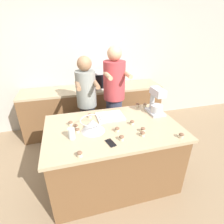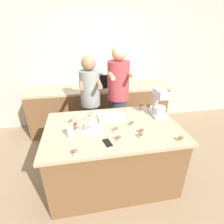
# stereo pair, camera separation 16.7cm
# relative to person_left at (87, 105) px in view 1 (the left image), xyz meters

# --- Properties ---
(ground_plane) EXTENTS (16.00, 16.00, 0.00)m
(ground_plane) POSITION_rel_person_left_xyz_m (0.22, -0.79, -0.88)
(ground_plane) COLOR #937A5B
(back_wall) EXTENTS (10.00, 0.06, 2.70)m
(back_wall) POSITION_rel_person_left_xyz_m (0.22, 1.05, 0.47)
(back_wall) COLOR #B2ADA3
(back_wall) RESTS_ON ground_plane
(island_counter) EXTENTS (1.70, 1.08, 0.89)m
(island_counter) POSITION_rel_person_left_xyz_m (0.22, -0.79, -0.43)
(island_counter) COLOR brown
(island_counter) RESTS_ON ground_plane
(back_counter) EXTENTS (2.80, 0.60, 0.92)m
(back_counter) POSITION_rel_person_left_xyz_m (0.22, 0.70, -0.42)
(back_counter) COLOR brown
(back_counter) RESTS_ON ground_plane
(person_left) EXTENTS (0.33, 0.50, 1.65)m
(person_left) POSITION_rel_person_left_xyz_m (0.00, 0.00, 0.00)
(person_left) COLOR #232328
(person_left) RESTS_ON ground_plane
(person_right) EXTENTS (0.36, 0.52, 1.78)m
(person_right) POSITION_rel_person_left_xyz_m (0.46, 0.00, 0.06)
(person_right) COLOR #33384C
(person_right) RESTS_ON ground_plane
(stand_mixer) EXTENTS (0.20, 0.30, 0.38)m
(stand_mixer) POSITION_rel_person_left_xyz_m (0.92, -0.58, 0.18)
(stand_mixer) COLOR #B2B7BC
(stand_mixer) RESTS_ON island_counter
(mixing_bowl) EXTENTS (0.30, 0.30, 0.15)m
(mixing_bowl) POSITION_rel_person_left_xyz_m (-0.04, -0.82, 0.09)
(mixing_bowl) COLOR #BCBCC1
(mixing_bowl) RESTS_ON island_counter
(baking_tray) EXTENTS (0.37, 0.29, 0.04)m
(baking_tray) POSITION_rel_person_left_xyz_m (0.25, -0.53, 0.03)
(baking_tray) COLOR silver
(baking_tray) RESTS_ON island_counter
(microwave_oven) EXTENTS (0.56, 0.34, 0.33)m
(microwave_oven) POSITION_rel_person_left_xyz_m (0.42, 0.70, 0.20)
(microwave_oven) COLOR #B7B7BC
(microwave_oven) RESTS_ON back_counter
(cell_phone) EXTENTS (0.10, 0.16, 0.01)m
(cell_phone) POSITION_rel_person_left_xyz_m (0.10, -1.12, 0.01)
(cell_phone) COLOR black
(cell_phone) RESTS_ON island_counter
(drinking_glass) EXTENTS (0.08, 0.08, 0.13)m
(drinking_glass) POSITION_rel_person_left_xyz_m (-0.30, -0.91, 0.07)
(drinking_glass) COLOR silver
(drinking_glass) RESTS_ON island_counter
(cupcake_0) EXTENTS (0.06, 0.06, 0.06)m
(cupcake_0) POSITION_rel_person_left_xyz_m (-0.23, -0.81, 0.04)
(cupcake_0) COLOR beige
(cupcake_0) RESTS_ON island_counter
(cupcake_1) EXTENTS (0.06, 0.06, 0.06)m
(cupcake_1) POSITION_rel_person_left_xyz_m (0.76, -0.30, 0.04)
(cupcake_1) COLOR beige
(cupcake_1) RESTS_ON island_counter
(cupcake_2) EXTENTS (0.06, 0.06, 0.06)m
(cupcake_2) POSITION_rel_person_left_xyz_m (-0.30, -0.61, 0.04)
(cupcake_2) COLOR beige
(cupcake_2) RESTS_ON island_counter
(cupcake_3) EXTENTS (0.06, 0.06, 0.06)m
(cupcake_3) POSITION_rel_person_left_xyz_m (0.90, -1.23, 0.04)
(cupcake_3) COLOR beige
(cupcake_3) RESTS_ON island_counter
(cupcake_4) EXTENTS (0.06, 0.06, 0.06)m
(cupcake_4) POSITION_rel_person_left_xyz_m (-0.24, -0.72, 0.04)
(cupcake_4) COLOR beige
(cupcake_4) RESTS_ON island_counter
(cupcake_5) EXTENTS (0.06, 0.06, 0.06)m
(cupcake_5) POSITION_rel_person_left_xyz_m (0.47, -0.81, 0.04)
(cupcake_5) COLOR beige
(cupcake_5) RESTS_ON island_counter
(cupcake_6) EXTENTS (0.06, 0.06, 0.06)m
(cupcake_6) POSITION_rel_person_left_xyz_m (0.53, -1.00, 0.04)
(cupcake_6) COLOR beige
(cupcake_6) RESTS_ON island_counter
(cupcake_7) EXTENTS (0.06, 0.06, 0.06)m
(cupcake_7) POSITION_rel_person_left_xyz_m (0.24, -0.91, 0.04)
(cupcake_7) COLOR beige
(cupcake_7) RESTS_ON island_counter
(cupcake_8) EXTENTS (0.06, 0.06, 0.06)m
(cupcake_8) POSITION_rel_person_left_xyz_m (-0.03, -0.47, 0.04)
(cupcake_8) COLOR beige
(cupcake_8) RESTS_ON island_counter
(cupcake_9) EXTENTS (0.06, 0.06, 0.06)m
(cupcake_9) POSITION_rel_person_left_xyz_m (0.23, -1.10, 0.04)
(cupcake_9) COLOR beige
(cupcake_9) RESTS_ON island_counter
(cupcake_10) EXTENTS (0.06, 0.06, 0.06)m
(cupcake_10) POSITION_rel_person_left_xyz_m (0.86, -0.34, 0.04)
(cupcake_10) COLOR beige
(cupcake_10) RESTS_ON island_counter
(cupcake_11) EXTENTS (0.06, 0.06, 0.06)m
(cupcake_11) POSITION_rel_person_left_xyz_m (-0.25, -1.25, 0.04)
(cupcake_11) COLOR beige
(cupcake_11) RESTS_ON island_counter
(cupcake_12) EXTENTS (0.06, 0.06, 0.06)m
(cupcake_12) POSITION_rel_person_left_xyz_m (0.49, -1.08, 0.04)
(cupcake_12) COLOR beige
(cupcake_12) RESTS_ON island_counter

